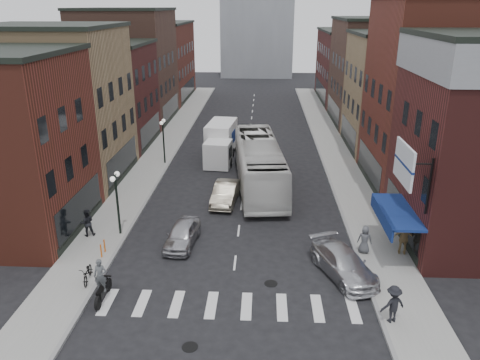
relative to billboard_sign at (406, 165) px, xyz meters
name	(u,v)px	position (x,y,z in m)	size (l,w,h in m)	color
ground	(234,272)	(-8.59, -0.50, -6.13)	(160.00, 160.00, 0.00)	black
sidewalk_left	(162,150)	(-17.09, 21.50, -6.06)	(3.00, 74.00, 0.15)	gray
sidewalk_right	(335,153)	(-0.09, 21.50, -6.06)	(3.00, 74.00, 0.15)	gray
curb_left	(177,151)	(-15.59, 21.50, -6.13)	(0.20, 74.00, 0.16)	gray
curb_right	(319,154)	(-1.59, 21.50, -6.13)	(0.20, 74.00, 0.16)	gray
crosswalk_stripes	(230,306)	(-8.59, -3.50, -6.13)	(12.00, 2.20, 0.01)	silver
bldg_left_mid_a	(56,105)	(-23.58, 13.50, 0.02)	(10.30, 10.20, 12.30)	#A18258
bldg_left_mid_b	(99,95)	(-23.58, 23.50, -0.98)	(10.30, 10.20, 10.30)	#4D1D1B
bldg_left_far_a	(128,66)	(-23.58, 34.50, 0.52)	(10.30, 12.20, 13.30)	#533429
bldg_left_far_b	(154,61)	(-23.58, 48.50, -0.48)	(10.30, 16.20, 11.30)	maroon
bldg_right_mid_a	(443,96)	(6.41, 13.50, 1.02)	(10.30, 10.20, 14.30)	maroon
bldg_right_mid_b	(404,93)	(6.41, 23.50, -0.48)	(10.30, 10.20, 11.30)	#A18258
bldg_right_far_a	(378,72)	(6.41, 34.50, 0.02)	(10.30, 12.20, 12.30)	#533429
bldg_right_far_b	(356,66)	(6.41, 48.50, -0.98)	(10.30, 16.20, 10.30)	#4D1D1B
awning_blue	(394,212)	(0.34, 2.00, -3.50)	(1.80, 5.00, 0.78)	navy
billboard_sign	(406,165)	(0.00, 0.00, 0.00)	(1.52, 3.00, 3.70)	black
streetlamp_near	(116,192)	(-15.99, 3.50, -3.22)	(0.32, 1.22, 4.11)	black
streetlamp_far	(163,133)	(-15.99, 17.50, -3.22)	(0.32, 1.22, 4.11)	black
bike_rack	(103,248)	(-16.19, 0.80, -5.58)	(0.08, 0.68, 0.80)	#D8590C
box_truck	(220,142)	(-11.05, 19.33, -4.51)	(2.82, 7.73, 3.28)	white
motorcycle_rider	(101,282)	(-14.84, -3.36, -5.07)	(0.62, 2.23, 2.27)	black
transit_bus	(259,164)	(-7.39, 12.49, -4.26)	(3.15, 13.47, 3.75)	silver
sedan_left_near	(182,234)	(-11.88, 2.50, -5.44)	(1.64, 4.06, 1.38)	#B3B2B7
sedan_left_far	(225,193)	(-9.79, 9.00, -5.39)	(1.58, 4.52, 1.49)	#A99F89
curb_car	(343,264)	(-2.73, -0.50, -5.42)	(2.01, 4.94, 1.43)	silver
parked_bicycle	(88,273)	(-16.09, -1.91, -5.52)	(0.61, 1.75, 0.92)	black
ped_left_solo	(87,223)	(-17.89, 3.10, -5.10)	(0.85, 0.49, 1.76)	black
ped_right_a	(393,304)	(-1.19, -4.50, -5.07)	(1.17, 0.58, 1.82)	black
ped_right_b	(404,238)	(1.01, 1.76, -5.00)	(1.15, 0.58, 1.96)	#967B4C
ped_right_c	(365,239)	(-1.19, 1.80, -5.15)	(0.81, 0.53, 1.66)	#4F5156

